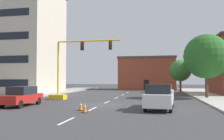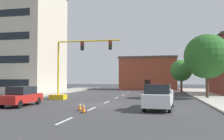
{
  "view_description": "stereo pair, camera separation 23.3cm",
  "coord_description": "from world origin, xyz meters",
  "px_view_note": "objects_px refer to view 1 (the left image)",
  "views": [
    {
      "loc": [
        5.14,
        -21.25,
        2.43
      ],
      "look_at": [
        0.05,
        4.9,
        3.42
      ],
      "focal_mm": 37.5,
      "sensor_mm": 36.0,
      "label": 1
    },
    {
      "loc": [
        5.37,
        -21.21,
        2.43
      ],
      "look_at": [
        0.05,
        4.9,
        3.42
      ],
      "focal_mm": 37.5,
      "sensor_mm": 36.0,
      "label": 2
    }
  ],
  "objects_px": {
    "traffic_signal_gantry": "(66,81)",
    "tree_right_mid": "(206,56)",
    "traffic_cone_roadside_b": "(81,106)",
    "traffic_cone_roadside_a": "(85,108)",
    "tree_right_far": "(180,71)",
    "sedan_red_near_left": "(22,96)",
    "pickup_truck_white": "(160,97)"
  },
  "relations": [
    {
      "from": "sedan_red_near_left",
      "to": "traffic_cone_roadside_a",
      "type": "relative_size",
      "value": 6.01
    },
    {
      "from": "traffic_signal_gantry",
      "to": "tree_right_mid",
      "type": "distance_m",
      "value": 17.15
    },
    {
      "from": "tree_right_far",
      "to": "pickup_truck_white",
      "type": "height_order",
      "value": "tree_right_far"
    },
    {
      "from": "tree_right_far",
      "to": "traffic_cone_roadside_b",
      "type": "height_order",
      "value": "tree_right_far"
    },
    {
      "from": "tree_right_far",
      "to": "tree_right_mid",
      "type": "bearing_deg",
      "value": -81.8
    },
    {
      "from": "pickup_truck_white",
      "to": "sedan_red_near_left",
      "type": "height_order",
      "value": "pickup_truck_white"
    },
    {
      "from": "tree_right_mid",
      "to": "pickup_truck_white",
      "type": "bearing_deg",
      "value": -117.34
    },
    {
      "from": "sedan_red_near_left",
      "to": "traffic_cone_roadside_b",
      "type": "height_order",
      "value": "sedan_red_near_left"
    },
    {
      "from": "sedan_red_near_left",
      "to": "traffic_signal_gantry",
      "type": "bearing_deg",
      "value": 78.25
    },
    {
      "from": "traffic_signal_gantry",
      "to": "tree_right_mid",
      "type": "relative_size",
      "value": 1.05
    },
    {
      "from": "traffic_signal_gantry",
      "to": "sedan_red_near_left",
      "type": "xyz_separation_m",
      "value": [
        -1.42,
        -6.8,
        -1.31
      ]
    },
    {
      "from": "sedan_red_near_left",
      "to": "traffic_cone_roadside_a",
      "type": "height_order",
      "value": "sedan_red_near_left"
    },
    {
      "from": "tree_right_mid",
      "to": "sedan_red_near_left",
      "type": "height_order",
      "value": "tree_right_mid"
    },
    {
      "from": "tree_right_mid",
      "to": "traffic_cone_roadside_b",
      "type": "bearing_deg",
      "value": -131.89
    },
    {
      "from": "tree_right_far",
      "to": "pickup_truck_white",
      "type": "bearing_deg",
      "value": -99.1
    },
    {
      "from": "sedan_red_near_left",
      "to": "tree_right_mid",
      "type": "bearing_deg",
      "value": 32.46
    },
    {
      "from": "pickup_truck_white",
      "to": "tree_right_far",
      "type": "bearing_deg",
      "value": 80.9
    },
    {
      "from": "pickup_truck_white",
      "to": "tree_right_mid",
      "type": "bearing_deg",
      "value": 62.66
    },
    {
      "from": "traffic_cone_roadside_a",
      "to": "traffic_cone_roadside_b",
      "type": "relative_size",
      "value": 1.09
    },
    {
      "from": "sedan_red_near_left",
      "to": "traffic_cone_roadside_b",
      "type": "xyz_separation_m",
      "value": [
        6.07,
        -1.72,
        -0.55
      ]
    },
    {
      "from": "pickup_truck_white",
      "to": "traffic_cone_roadside_b",
      "type": "relative_size",
      "value": 8.07
    },
    {
      "from": "tree_right_mid",
      "to": "pickup_truck_white",
      "type": "relative_size",
      "value": 1.41
    },
    {
      "from": "pickup_truck_white",
      "to": "traffic_cone_roadside_b",
      "type": "bearing_deg",
      "value": -161.81
    },
    {
      "from": "traffic_cone_roadside_b",
      "to": "tree_right_mid",
      "type": "bearing_deg",
      "value": 48.11
    },
    {
      "from": "traffic_cone_roadside_b",
      "to": "traffic_cone_roadside_a",
      "type": "bearing_deg",
      "value": -59.0
    },
    {
      "from": "traffic_signal_gantry",
      "to": "sedan_red_near_left",
      "type": "distance_m",
      "value": 7.07
    },
    {
      "from": "tree_right_mid",
      "to": "traffic_cone_roadside_a",
      "type": "relative_size",
      "value": 10.47
    },
    {
      "from": "tree_right_mid",
      "to": "sedan_red_near_left",
      "type": "bearing_deg",
      "value": -147.54
    },
    {
      "from": "traffic_signal_gantry",
      "to": "traffic_cone_roadside_a",
      "type": "xyz_separation_m",
      "value": [
        5.34,
        -9.66,
        -1.83
      ]
    },
    {
      "from": "sedan_red_near_left",
      "to": "traffic_cone_roadside_b",
      "type": "relative_size",
      "value": 6.55
    },
    {
      "from": "traffic_signal_gantry",
      "to": "sedan_red_near_left",
      "type": "height_order",
      "value": "traffic_signal_gantry"
    },
    {
      "from": "tree_right_far",
      "to": "tree_right_mid",
      "type": "xyz_separation_m",
      "value": [
        1.86,
        -12.93,
        1.29
      ]
    }
  ]
}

